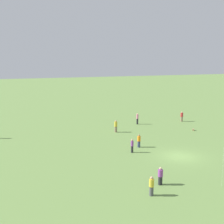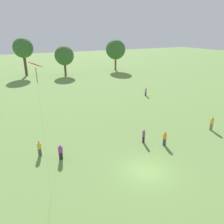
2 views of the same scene
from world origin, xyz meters
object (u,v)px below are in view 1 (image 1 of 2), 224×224
(person_2, at_px, (132,146))
(person_7, at_px, (137,119))
(person_0, at_px, (182,117))
(person_5, at_px, (151,186))
(person_9, at_px, (116,126))
(person_6, at_px, (160,176))
(picnic_bag_0, at_px, (193,130))
(person_10, at_px, (139,141))

(person_2, xyz_separation_m, person_7, (13.85, -6.25, 0.11))
(person_0, height_order, person_5, person_0)
(person_7, bearing_deg, person_5, 30.45)
(person_9, bearing_deg, person_6, -94.09)
(person_2, height_order, person_6, person_6)
(person_6, height_order, picnic_bag_0, person_6)
(person_0, relative_size, person_10, 1.05)
(picnic_bag_0, bearing_deg, person_6, 140.50)
(person_5, distance_m, picnic_bag_0, 24.04)
(person_6, distance_m, person_9, 19.40)
(person_9, distance_m, picnic_bag_0, 12.01)
(person_0, bearing_deg, picnic_bag_0, 120.79)
(person_0, height_order, person_6, person_0)
(person_2, distance_m, person_5, 11.50)
(person_0, bearing_deg, person_6, 101.25)
(person_7, height_order, person_10, person_7)
(person_0, relative_size, person_9, 0.95)
(person_5, bearing_deg, person_0, -129.71)
(picnic_bag_0, bearing_deg, person_2, 119.36)
(person_6, height_order, person_9, person_9)
(person_0, height_order, person_9, person_9)
(person_0, xyz_separation_m, person_2, (-13.57, 14.44, -0.01))
(person_2, distance_m, person_6, 9.48)
(person_6, xyz_separation_m, person_7, (23.29, -7.14, 0.14))
(person_2, height_order, person_10, person_2)
(person_7, distance_m, person_9, 6.48)
(person_0, bearing_deg, person_9, 60.55)
(person_5, bearing_deg, person_6, -138.72)
(person_2, bearing_deg, person_6, 52.05)
(person_0, distance_m, person_6, 27.65)
(person_0, distance_m, person_2, 19.81)
(person_5, xyz_separation_m, person_7, (25.06, -8.83, 0.13))
(person_9, bearing_deg, person_2, -94.70)
(person_0, bearing_deg, person_5, 100.46)
(picnic_bag_0, bearing_deg, person_7, 44.84)
(person_10, relative_size, picnic_bag_0, 3.32)
(person_0, distance_m, person_5, 30.06)
(person_5, distance_m, person_6, 2.44)
(person_5, xyz_separation_m, picnic_bag_0, (18.43, -15.42, -0.69))
(person_6, relative_size, picnic_bag_0, 3.33)
(person_2, relative_size, person_5, 0.99)
(person_7, distance_m, person_10, 12.96)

